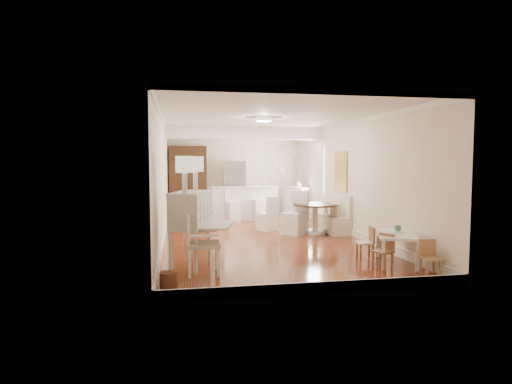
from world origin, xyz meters
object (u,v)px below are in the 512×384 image
object	(u,v)px
secretary_bureau	(191,230)
kids_chair_b	(365,242)
slip_chair_near	(295,213)
fridge	(245,188)
kids_chair_c	(431,258)
dining_table	(315,219)
breakfast_counter	(244,203)
slip_chair_far	(268,213)
sideboard	(297,202)
gustavian_armchair	(203,243)
bar_stool_left	(232,206)
kids_chair_a	(383,251)
bar_stool_right	(258,203)
kids_table	(396,248)
wicker_basket	(169,281)
pantry_cabinet	(188,181)

from	to	relation	value
secretary_bureau	kids_chair_b	size ratio (longest dim) A/B	2.15
kids_chair_b	secretary_bureau	bearing A→B (deg)	-80.86
slip_chair_near	fridge	xyz separation A→B (m)	(-0.63, 3.92, 0.36)
kids_chair_c	dining_table	world-z (taller)	dining_table
breakfast_counter	slip_chair_far	bearing A→B (deg)	-82.43
slip_chair_near	sideboard	size ratio (longest dim) A/B	1.05
gustavian_armchair	bar_stool_left	bearing A→B (deg)	-10.52
kids_chair_a	breakfast_counter	size ratio (longest dim) A/B	0.29
kids_chair_c	bar_stool_right	bearing A→B (deg)	108.03
dining_table	bar_stool_right	xyz separation A→B (m)	(-0.96, 2.63, 0.14)
kids_chair_c	sideboard	world-z (taller)	sideboard
kids_chair_b	kids_chair_c	world-z (taller)	kids_chair_b
kids_table	kids_chair_c	bearing A→B (deg)	-80.62
breakfast_counter	wicker_basket	bearing A→B (deg)	-107.08
dining_table	bar_stool_left	distance (m)	3.07
kids_table	slip_chair_far	xyz separation A→B (m)	(-1.51, 3.96, 0.18)
wicker_basket	breakfast_counter	xyz separation A→B (m)	(2.15, 7.00, 0.39)
secretary_bureau	kids_chair_a	size ratio (longest dim) A/B	2.18
gustavian_armchair	kids_chair_b	bearing A→B (deg)	-78.57
kids_table	kids_chair_c	world-z (taller)	kids_chair_c
gustavian_armchair	bar_stool_left	distance (m)	5.92
slip_chair_far	bar_stool_left	size ratio (longest dim) A/B	0.95
gustavian_armchair	bar_stool_left	world-z (taller)	gustavian_armchair
fridge	sideboard	bearing A→B (deg)	-27.35
bar_stool_right	kids_table	bearing A→B (deg)	-98.23
slip_chair_far	pantry_cabinet	size ratio (longest dim) A/B	0.39
bar_stool_right	wicker_basket	bearing A→B (deg)	-132.55
secretary_bureau	kids_chair_c	bearing A→B (deg)	-0.36
slip_chair_near	bar_stool_left	bearing A→B (deg)	164.31
bar_stool_left	fridge	bearing A→B (deg)	48.11
slip_chair_far	bar_stool_left	xyz separation A→B (m)	(-0.70, 1.77, 0.02)
secretary_bureau	bar_stool_left	distance (m)	5.54
kids_chair_b	bar_stool_right	size ratio (longest dim) A/B	0.59
bar_stool_left	bar_stool_right	size ratio (longest dim) A/B	0.91
gustavian_armchair	fridge	bearing A→B (deg)	-12.88
wicker_basket	dining_table	size ratio (longest dim) A/B	0.23
fridge	pantry_cabinet	bearing A→B (deg)	179.10
kids_chair_b	sideboard	world-z (taller)	sideboard
dining_table	breakfast_counter	xyz separation A→B (m)	(-1.35, 2.92, 0.14)
secretary_bureau	fridge	bearing A→B (deg)	91.13
dining_table	bar_stool_right	distance (m)	2.80
wicker_basket	dining_table	distance (m)	5.38
bar_stool_left	pantry_cabinet	size ratio (longest dim) A/B	0.41
bar_stool_left	pantry_cabinet	distance (m)	2.08
kids_chair_b	sideboard	size ratio (longest dim) A/B	0.60
breakfast_counter	fridge	world-z (taller)	fridge
sideboard	pantry_cabinet	bearing A→B (deg)	146.22
kids_table	bar_stool_right	bearing A→B (deg)	103.63
kids_table	pantry_cabinet	bearing A→B (deg)	115.88
kids_chair_c	slip_chair_far	distance (m)	5.08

